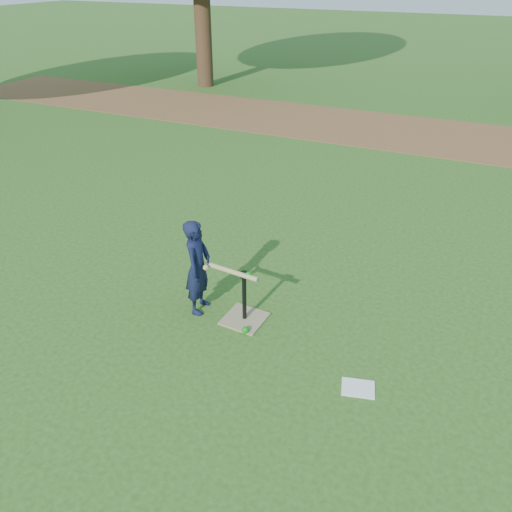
% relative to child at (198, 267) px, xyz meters
% --- Properties ---
extents(ground, '(80.00, 80.00, 0.00)m').
position_rel_child_xyz_m(ground, '(0.16, 0.36, -0.55)').
color(ground, '#285116').
rests_on(ground, ground).
extents(dirt_strip, '(24.00, 3.00, 0.01)m').
position_rel_child_xyz_m(dirt_strip, '(0.16, 7.86, -0.55)').
color(dirt_strip, brown).
rests_on(dirt_strip, ground).
extents(child, '(0.33, 0.44, 1.10)m').
position_rel_child_xyz_m(child, '(0.00, 0.00, 0.00)').
color(child, '#111533').
rests_on(child, ground).
extents(wiffle_ball_ground, '(0.08, 0.08, 0.08)m').
position_rel_child_xyz_m(wiffle_ball_ground, '(0.65, -0.18, -0.51)').
color(wiffle_ball_ground, '#0B8212').
rests_on(wiffle_ball_ground, ground).
extents(clipboard, '(0.35, 0.30, 0.01)m').
position_rel_child_xyz_m(clipboard, '(1.94, -0.47, -0.55)').
color(clipboard, white).
rests_on(clipboard, ground).
extents(batting_tee, '(0.45, 0.45, 0.61)m').
position_rel_child_xyz_m(batting_tee, '(0.54, 0.02, -0.44)').
color(batting_tee, '#94835E').
rests_on(batting_tee, ground).
extents(swing_action, '(0.63, 0.13, 0.08)m').
position_rel_child_xyz_m(swing_action, '(0.42, 0.00, 0.04)').
color(swing_action, tan).
rests_on(swing_action, ground).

